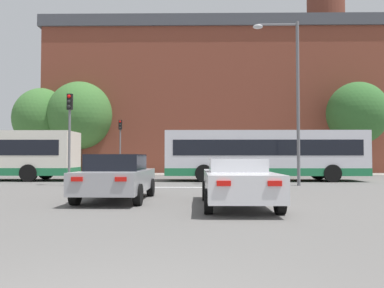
{
  "coord_description": "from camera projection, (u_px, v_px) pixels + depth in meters",
  "views": [
    {
      "loc": [
        0.78,
        -2.93,
        1.43
      ],
      "look_at": [
        0.51,
        17.73,
        2.14
      ],
      "focal_mm": 35.0,
      "sensor_mm": 36.0,
      "label": 1
    }
  ],
  "objects": [
    {
      "name": "stop_line_strip",
      "position": [
        180.0,
        187.0,
        17.56
      ],
      "size": [
        8.05,
        0.3,
        0.01
      ],
      "primitive_type": "cube",
      "color": "silver",
      "rests_on": "ground_plane"
    },
    {
      "name": "far_pavement",
      "position": [
        188.0,
        174.0,
        31.11
      ],
      "size": [
        68.94,
        2.5,
        0.01
      ],
      "primitive_type": "cube",
      "color": "#A09B91",
      "rests_on": "ground_plane"
    },
    {
      "name": "brick_civic_building",
      "position": [
        218.0,
        98.0,
        38.99
      ],
      "size": [
        32.94,
        10.91,
        21.86
      ],
      "color": "brown",
      "rests_on": "ground_plane"
    },
    {
      "name": "car_saloon_left",
      "position": [
        117.0,
        177.0,
        12.32
      ],
      "size": [
        2.15,
        4.31,
        1.51
      ],
      "rotation": [
        0.0,
        0.0,
        -0.02
      ],
      "color": "#9E9EA3",
      "rests_on": "ground_plane"
    },
    {
      "name": "car_roadster_right",
      "position": [
        238.0,
        182.0,
        10.81
      ],
      "size": [
        2.0,
        4.77,
        1.38
      ],
      "rotation": [
        0.0,
        0.0,
        0.0
      ],
      "color": "silver",
      "rests_on": "ground_plane"
    },
    {
      "name": "bus_crossing_lead",
      "position": [
        264.0,
        154.0,
        22.39
      ],
      "size": [
        11.72,
        2.74,
        2.96
      ],
      "rotation": [
        0.0,
        0.0,
        1.57
      ],
      "color": "silver",
      "rests_on": "ground_plane"
    },
    {
      "name": "traffic_light_near_left",
      "position": [
        69.0,
        124.0,
        18.69
      ],
      "size": [
        0.26,
        0.31,
        4.6
      ],
      "color": "slate",
      "rests_on": "ground_plane"
    },
    {
      "name": "traffic_light_far_left",
      "position": [
        120.0,
        138.0,
        30.83
      ],
      "size": [
        0.26,
        0.31,
        4.49
      ],
      "color": "slate",
      "rests_on": "ground_plane"
    },
    {
      "name": "street_lamp_junction",
      "position": [
        291.0,
        86.0,
        18.77
      ],
      "size": [
        2.32,
        0.36,
        8.27
      ],
      "color": "slate",
      "rests_on": "ground_plane"
    },
    {
      "name": "pedestrian_waiting",
      "position": [
        263.0,
        163.0,
        30.43
      ],
      "size": [
        0.46,
        0.39,
        1.64
      ],
      "rotation": [
        0.0,
        0.0,
        2.62
      ],
      "color": "black",
      "rests_on": "ground_plane"
    },
    {
      "name": "tree_by_building",
      "position": [
        43.0,
        119.0,
        34.5
      ],
      "size": [
        5.34,
        5.34,
        7.78
      ],
      "color": "#4C3823",
      "rests_on": "ground_plane"
    },
    {
      "name": "tree_kerbside",
      "position": [
        357.0,
        113.0,
        30.81
      ],
      "size": [
        4.9,
        4.9,
        7.61
      ],
      "color": "#4C3823",
      "rests_on": "ground_plane"
    },
    {
      "name": "tree_distant",
      "position": [
        80.0,
        116.0,
        33.84
      ],
      "size": [
        5.81,
        5.81,
        8.24
      ],
      "color": "#4C3823",
      "rests_on": "ground_plane"
    }
  ]
}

